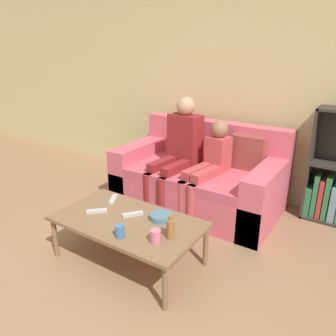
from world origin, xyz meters
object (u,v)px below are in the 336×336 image
person_child (209,164)px  cup_far (156,236)px  tv_remote_1 (113,199)px  snack_bowl (161,216)px  tv_remote_2 (97,211)px  cup_near (120,231)px  coffee_table (128,223)px  bottle (170,229)px  couch (200,180)px  person_adult (180,145)px  tv_remote_0 (133,214)px

person_child → cup_far: person_child is taller
tv_remote_1 → snack_bowl: bearing=-34.1°
person_child → tv_remote_2: 1.23m
cup_near → cup_far: cup_far is taller
coffee_table → snack_bowl: 0.27m
bottle → cup_far: bearing=-119.4°
couch → cup_near: (0.13, -1.46, 0.13)m
snack_bowl → person_adult: bearing=113.5°
couch → snack_bowl: bearing=-78.4°
person_adult → person_child: size_ratio=1.21×
couch → tv_remote_0: size_ratio=10.63×
cup_far → snack_bowl: (-0.16, 0.29, -0.03)m
tv_remote_1 → bottle: bottle is taller
tv_remote_1 → tv_remote_2: size_ratio=1.10×
person_adult → person_child: person_adult is taller
cup_far → bottle: 0.12m
coffee_table → snack_bowl: bearing=35.8°
couch → snack_bowl: couch is taller
tv_remote_0 → snack_bowl: 0.24m
tv_remote_1 → bottle: (0.76, -0.24, 0.07)m
coffee_table → tv_remote_1: size_ratio=6.92×
coffee_table → tv_remote_2: 0.30m
person_adult → tv_remote_1: person_adult is taller
person_child → bottle: bearing=-67.9°
cup_far → bottle: bearing=60.6°
tv_remote_2 → bottle: 0.73m
couch → tv_remote_1: couch is taller
couch → cup_far: (0.38, -1.37, 0.13)m
cup_near → tv_remote_2: cup_near is taller
couch → coffee_table: couch is taller
coffee_table → tv_remote_0: tv_remote_0 is taller
cup_far → snack_bowl: cup_far is taller
coffee_table → tv_remote_0: 0.09m
cup_near → tv_remote_1: 0.62m
cup_near → tv_remote_0: size_ratio=0.58×
tv_remote_0 → snack_bowl: snack_bowl is taller
tv_remote_1 → tv_remote_2: same height
person_adult → tv_remote_2: 1.22m
couch → tv_remote_2: 1.32m
person_child → tv_remote_0: person_child is taller
cup_far → snack_bowl: 0.33m
coffee_table → tv_remote_1: tv_remote_1 is taller
couch → coffee_table: size_ratio=1.46×
cup_far → snack_bowl: size_ratio=0.54×
coffee_table → tv_remote_2: bearing=-171.4°
couch → person_adult: (-0.21, -0.10, 0.39)m
couch → cup_far: bearing=-74.5°
couch → cup_far: couch is taller
coffee_table → person_adult: person_adult is taller
bottle → coffee_table: bearing=175.4°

